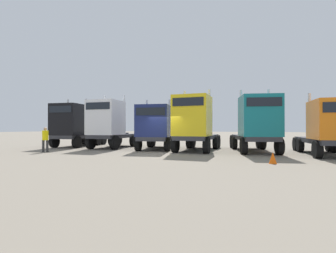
# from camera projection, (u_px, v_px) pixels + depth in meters

# --- Properties ---
(ground) EXTENTS (200.00, 200.00, 0.00)m
(ground) POSITION_uv_depth(u_px,v_px,m) (163.00, 153.00, 16.62)
(ground) COLOR gray
(semi_truck_black) EXTENTS (3.34, 6.11, 4.40)m
(semi_truck_black) POSITION_uv_depth(u_px,v_px,m) (73.00, 125.00, 22.03)
(semi_truck_black) COLOR #333338
(semi_truck_black) RESTS_ON ground
(semi_truck_white) EXTENTS (2.98, 6.03, 4.55)m
(semi_truck_white) POSITION_uv_depth(u_px,v_px,m) (109.00, 124.00, 20.64)
(semi_truck_white) COLOR #333338
(semi_truck_white) RESTS_ON ground
(semi_truck_navy) EXTENTS (3.65, 6.29, 4.02)m
(semi_truck_navy) POSITION_uv_depth(u_px,v_px,m) (156.00, 127.00, 19.22)
(semi_truck_navy) COLOR #333338
(semi_truck_navy) RESTS_ON ground
(semi_truck_yellow) EXTENTS (2.72, 6.30, 4.56)m
(semi_truck_yellow) POSITION_uv_depth(u_px,v_px,m) (195.00, 123.00, 17.75)
(semi_truck_yellow) COLOR #333338
(semi_truck_yellow) RESTS_ON ground
(semi_truck_teal) EXTENTS (4.03, 6.84, 4.44)m
(semi_truck_teal) POSITION_uv_depth(u_px,v_px,m) (257.00, 124.00, 16.89)
(semi_truck_teal) COLOR #333338
(semi_truck_teal) RESTS_ON ground
(semi_truck_orange) EXTENTS (3.17, 6.37, 3.93)m
(semi_truck_orange) POSITION_uv_depth(u_px,v_px,m) (331.00, 127.00, 14.61)
(semi_truck_orange) COLOR #333338
(semi_truck_orange) RESTS_ON ground
(visitor_in_hivis) EXTENTS (0.52, 0.52, 1.77)m
(visitor_in_hivis) POSITION_uv_depth(u_px,v_px,m) (45.00, 138.00, 17.23)
(visitor_in_hivis) COLOR #303030
(visitor_in_hivis) RESTS_ON ground
(traffic_cone_near) EXTENTS (0.36, 0.36, 0.56)m
(traffic_cone_near) POSITION_uv_depth(u_px,v_px,m) (273.00, 158.00, 11.72)
(traffic_cone_near) COLOR #F2590C
(traffic_cone_near) RESTS_ON ground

